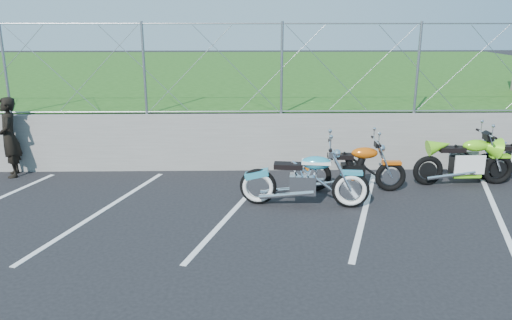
{
  "coord_description": "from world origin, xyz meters",
  "views": [
    {
      "loc": [
        0.21,
        -7.52,
        3.4
      ],
      "look_at": [
        0.39,
        1.3,
        0.85
      ],
      "focal_mm": 35.0,
      "sensor_mm": 36.0,
      "label": 1
    }
  ],
  "objects_px": {
    "naked_orange": "(355,170)",
    "person_standing": "(9,137)",
    "sportbike_green": "(465,163)",
    "cruiser_turquoise": "(306,181)"
  },
  "relations": [
    {
      "from": "sportbike_green",
      "to": "cruiser_turquoise",
      "type": "bearing_deg",
      "value": -162.92
    },
    {
      "from": "person_standing",
      "to": "cruiser_turquoise",
      "type": "bearing_deg",
      "value": 52.1
    },
    {
      "from": "naked_orange",
      "to": "sportbike_green",
      "type": "xyz_separation_m",
      "value": [
        2.38,
        0.36,
        0.03
      ]
    },
    {
      "from": "sportbike_green",
      "to": "person_standing",
      "type": "height_order",
      "value": "person_standing"
    },
    {
      "from": "cruiser_turquoise",
      "to": "person_standing",
      "type": "height_order",
      "value": "person_standing"
    },
    {
      "from": "naked_orange",
      "to": "sportbike_green",
      "type": "bearing_deg",
      "value": 10.37
    },
    {
      "from": "cruiser_turquoise",
      "to": "sportbike_green",
      "type": "distance_m",
      "value": 3.65
    },
    {
      "from": "sportbike_green",
      "to": "person_standing",
      "type": "relative_size",
      "value": 1.22
    },
    {
      "from": "naked_orange",
      "to": "person_standing",
      "type": "xyz_separation_m",
      "value": [
        -7.31,
        1.13,
        0.43
      ]
    },
    {
      "from": "naked_orange",
      "to": "person_standing",
      "type": "bearing_deg",
      "value": 173.04
    }
  ]
}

